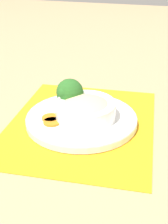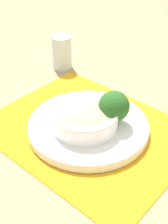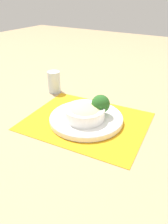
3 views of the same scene
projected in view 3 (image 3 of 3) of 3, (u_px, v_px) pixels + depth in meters
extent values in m
plane|color=tan|center=(86.00, 121.00, 0.86)|extent=(4.00, 4.00, 0.00)
cube|color=orange|center=(86.00, 121.00, 0.86)|extent=(0.49, 0.41, 0.00)
cylinder|color=white|center=(86.00, 119.00, 0.86)|extent=(0.29, 0.29, 0.02)
torus|color=white|center=(86.00, 117.00, 0.85)|extent=(0.29, 0.29, 0.01)
cylinder|color=white|center=(84.00, 113.00, 0.84)|extent=(0.15, 0.15, 0.04)
torus|color=white|center=(84.00, 109.00, 0.83)|extent=(0.16, 0.16, 0.01)
ellipsoid|color=beige|center=(84.00, 111.00, 0.83)|extent=(0.13, 0.13, 0.05)
cylinder|color=#759E51|center=(100.00, 112.00, 0.86)|extent=(0.03, 0.03, 0.02)
sphere|color=#286023|center=(101.00, 104.00, 0.85)|extent=(0.07, 0.07, 0.07)
sphere|color=#286023|center=(97.00, 101.00, 0.86)|extent=(0.03, 0.03, 0.03)
sphere|color=#286023|center=(104.00, 105.00, 0.83)|extent=(0.03, 0.03, 0.03)
cylinder|color=orange|center=(89.00, 107.00, 0.92)|extent=(0.04, 0.04, 0.01)
cylinder|color=orange|center=(83.00, 107.00, 0.92)|extent=(0.04, 0.04, 0.01)
cylinder|color=silver|center=(54.00, 82.00, 1.09)|extent=(0.06, 0.06, 0.11)
cylinder|color=silver|center=(54.00, 85.00, 1.10)|extent=(0.05, 0.05, 0.06)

